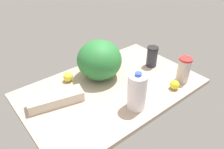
# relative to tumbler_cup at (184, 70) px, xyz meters

# --- Properties ---
(countertop) EXTENTS (1.20, 0.76, 0.03)m
(countertop) POSITION_rel_tumbler_cup_xyz_m (-0.43, 0.26, -0.11)
(countertop) COLOR tan
(countertop) RESTS_ON ground
(tumbler_cup) EXTENTS (0.09, 0.09, 0.18)m
(tumbler_cup) POSITION_rel_tumbler_cup_xyz_m (0.00, 0.00, 0.00)
(tumbler_cup) COLOR beige
(tumbler_cup) RESTS_ON countertop
(watermelon) EXTENTS (0.32, 0.32, 0.28)m
(watermelon) POSITION_rel_tumbler_cup_xyz_m (-0.42, 0.41, 0.05)
(watermelon) COLOR #297334
(watermelon) RESTS_ON countertop
(egg_carton) EXTENTS (0.35, 0.18, 0.07)m
(egg_carton) POSITION_rel_tumbler_cup_xyz_m (-0.81, 0.34, -0.06)
(egg_carton) COLOR beige
(egg_carton) RESTS_ON countertop
(shaker_bottle) EXTENTS (0.09, 0.09, 0.16)m
(shaker_bottle) POSITION_rel_tumbler_cup_xyz_m (-0.01, 0.28, -0.01)
(shaker_bottle) COLOR #2B2A38
(shaker_bottle) RESTS_ON countertop
(milk_jug) EXTENTS (0.11, 0.11, 0.25)m
(milk_jug) POSITION_rel_tumbler_cup_xyz_m (-0.45, 0.01, 0.02)
(milk_jug) COLOR white
(milk_jug) RESTS_ON countertop
(lime_beside_bowl) EXTENTS (0.06, 0.06, 0.06)m
(lime_beside_bowl) POSITION_rel_tumbler_cup_xyz_m (-0.19, 0.48, -0.06)
(lime_beside_bowl) COLOR #5DB640
(lime_beside_bowl) RESTS_ON countertop
(lemon_loose) EXTENTS (0.07, 0.07, 0.07)m
(lemon_loose) POSITION_rel_tumbler_cup_xyz_m (-0.63, 0.51, -0.06)
(lemon_loose) COLOR yellow
(lemon_loose) RESTS_ON countertop
(lemon_near_front) EXTENTS (0.06, 0.06, 0.06)m
(lemon_near_front) POSITION_rel_tumbler_cup_xyz_m (-0.12, -0.03, -0.06)
(lemon_near_front) COLOR yellow
(lemon_near_front) RESTS_ON countertop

